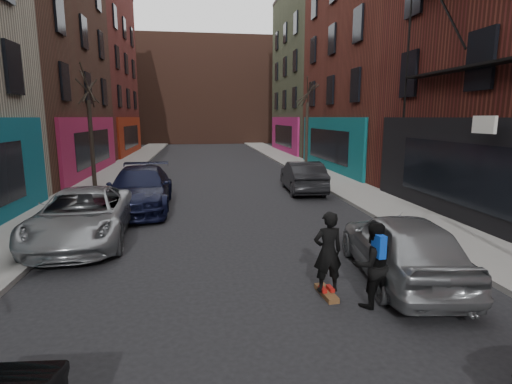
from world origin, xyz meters
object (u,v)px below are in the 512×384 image
object	(u,v)px
skateboarder	(328,252)
pedestrian	(372,265)
tree_right_far	(307,117)
parked_right_end	(303,177)
skateboard	(326,293)
parked_left_far	(83,216)
parked_left_end	(140,189)
parked_right_far	(401,246)
tree_left_far	(90,120)

from	to	relation	value
skateboarder	pedestrian	size ratio (longest dim) A/B	1.00
tree_right_far	parked_right_end	xyz separation A→B (m)	(-2.39, -8.18, -2.80)
skateboarder	skateboard	bearing A→B (deg)	180.00
tree_right_far	parked_left_far	distance (m)	18.39
tree_right_far	skateboard	size ratio (longest dim) A/B	8.50
tree_right_far	parked_right_end	world-z (taller)	tree_right_far
tree_right_far	skateboarder	bearing A→B (deg)	-103.98
tree_right_far	parked_left_end	world-z (taller)	tree_right_far
parked_left_far	parked_right_far	xyz separation A→B (m)	(7.64, -3.87, 0.01)
skateboarder	pedestrian	bearing A→B (deg)	137.08
parked_left_far	parked_right_far	bearing A→B (deg)	-30.46
parked_right_far	skateboard	distance (m)	2.08
parked_left_far	skateboarder	xyz separation A→B (m)	(5.78, -4.46, 0.17)
parked_right_end	skateboarder	bearing A→B (deg)	81.15
tree_right_far	pedestrian	bearing A→B (deg)	-101.73
tree_left_far	parked_left_far	xyz separation A→B (m)	(1.83, -8.79, -2.64)
tree_left_far	parked_right_end	bearing A→B (deg)	-12.28
parked_right_far	parked_right_end	bearing A→B (deg)	-85.87
tree_left_far	skateboard	distance (m)	15.64
tree_left_far	parked_right_end	distance (m)	10.58
parked_left_far	skateboarder	bearing A→B (deg)	-41.25
skateboard	parked_left_far	bearing A→B (deg)	137.95
tree_left_far	pedestrian	bearing A→B (deg)	-58.99
parked_left_end	parked_right_far	distance (m)	10.17
skateboarder	parked_left_far	bearing A→B (deg)	-42.05
tree_left_far	parked_left_far	bearing A→B (deg)	-78.26
skateboarder	tree_left_far	bearing A→B (deg)	-64.52
tree_left_far	parked_right_end	size ratio (longest dim) A/B	1.47
tree_left_far	parked_right_far	distance (m)	16.03
parked_right_far	skateboard	bearing A→B (deg)	24.65
skateboard	tree_left_far	bearing A→B (deg)	115.48
tree_left_far	skateboarder	world-z (taller)	tree_left_far
tree_right_far	skateboard	distance (m)	20.14
parked_left_end	skateboarder	bearing A→B (deg)	-61.98
parked_right_far	skateboarder	distance (m)	1.96
parked_right_end	tree_left_far	bearing A→B (deg)	-8.86
parked_right_far	parked_right_end	size ratio (longest dim) A/B	1.00
skateboard	pedestrian	bearing A→B (deg)	-42.92
tree_left_far	skateboarder	bearing A→B (deg)	-60.14
skateboard	skateboarder	distance (m)	0.86
skateboarder	tree_right_far	bearing A→B (deg)	-108.37
parked_right_end	skateboarder	xyz separation A→B (m)	(-2.41, -11.07, 0.18)
parked_right_end	skateboard	size ratio (longest dim) A/B	5.53
parked_left_end	skateboarder	xyz separation A→B (m)	(4.72, -8.34, 0.11)
parked_right_far	skateboard	xyz separation A→B (m)	(-1.86, -0.59, -0.70)
parked_left_far	skateboard	size ratio (longest dim) A/B	6.67
parked_left_far	parked_right_far	size ratio (longest dim) A/B	1.21
parked_right_far	parked_right_end	distance (m)	10.50
parked_left_far	skateboarder	distance (m)	7.30
parked_right_end	skateboarder	world-z (taller)	skateboarder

